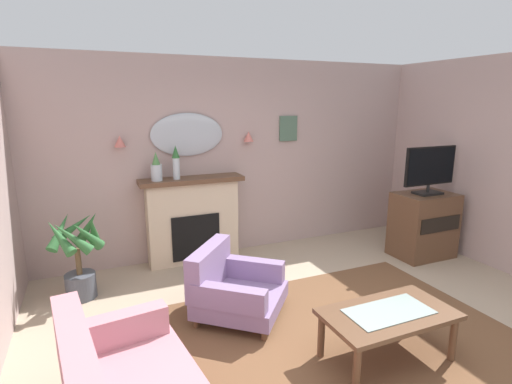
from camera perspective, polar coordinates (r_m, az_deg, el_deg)
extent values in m
cube|color=tan|center=(3.85, 13.70, -21.93)|extent=(6.57, 6.35, 0.10)
cube|color=#B29993|center=(5.62, -2.38, 5.03)|extent=(6.57, 0.10, 2.71)
cube|color=brown|center=(3.95, 11.91, -19.86)|extent=(3.20, 2.40, 0.01)
cube|color=beige|center=(5.38, -9.13, -4.31)|extent=(1.20, 0.28, 1.10)
cube|color=black|center=(5.34, -8.80, -6.35)|extent=(0.64, 0.12, 0.60)
cube|color=brown|center=(5.22, -9.31, 1.73)|extent=(1.36, 0.36, 0.06)
cylinder|color=silver|center=(5.09, -14.23, 2.73)|extent=(0.14, 0.14, 0.21)
cone|color=#4C8447|center=(5.06, -14.34, 4.77)|extent=(0.10, 0.10, 0.16)
cylinder|color=silver|center=(5.12, -11.49, 3.34)|extent=(0.09, 0.09, 0.28)
cone|color=#2D6633|center=(5.09, -11.60, 5.76)|extent=(0.10, 0.10, 0.16)
ellipsoid|color=#B2BCC6|center=(5.28, -9.94, 8.20)|extent=(0.96, 0.06, 0.56)
cone|color=#D17066|center=(5.11, -19.16, 6.96)|extent=(0.14, 0.14, 0.14)
cone|color=#D17066|center=(5.50, -1.08, 8.05)|extent=(0.14, 0.14, 0.14)
cube|color=#4C6B56|center=(5.82, 4.70, 9.17)|extent=(0.28, 0.03, 0.36)
cube|color=brown|center=(3.57, 18.68, -16.42)|extent=(1.10, 0.60, 0.04)
cube|color=#8C9E99|center=(3.56, 18.71, -16.08)|extent=(0.72, 0.36, 0.01)
cylinder|color=brown|center=(3.26, 14.40, -23.81)|extent=(0.06, 0.06, 0.40)
cylinder|color=brown|center=(3.86, 26.68, -18.58)|extent=(0.06, 0.06, 0.40)
cylinder|color=brown|center=(3.58, 9.44, -19.89)|extent=(0.06, 0.06, 0.40)
cylinder|color=brown|center=(4.13, 21.44, -15.89)|extent=(0.06, 0.06, 0.40)
cube|color=#B77A84|center=(3.42, -19.27, -18.21)|extent=(0.77, 0.25, 0.24)
cylinder|color=brown|center=(3.67, -13.19, -22.02)|extent=(0.07, 0.07, 0.10)
cylinder|color=brown|center=(3.58, -24.60, -23.96)|extent=(0.07, 0.07, 0.10)
cube|color=gray|center=(4.12, -2.18, -15.31)|extent=(1.13, 1.13, 0.16)
cube|color=gray|center=(4.10, -6.80, -10.81)|extent=(0.64, 0.71, 0.45)
cube|color=gray|center=(3.75, -3.96, -15.09)|extent=(0.64, 0.57, 0.22)
cube|color=gray|center=(4.33, -0.71, -11.06)|extent=(0.64, 0.57, 0.22)
cylinder|color=brown|center=(3.82, 1.20, -20.06)|extent=(0.06, 0.06, 0.10)
cylinder|color=brown|center=(4.39, 3.70, -15.39)|extent=(0.06, 0.06, 0.10)
cylinder|color=brown|center=(4.03, -8.66, -18.32)|extent=(0.06, 0.06, 0.10)
cylinder|color=brown|center=(4.57, -4.89, -14.18)|extent=(0.06, 0.06, 0.10)
cube|color=brown|center=(5.98, 23.08, -4.42)|extent=(0.80, 0.56, 0.90)
cube|color=black|center=(5.78, 25.19, -4.29)|extent=(0.68, 0.02, 0.20)
cube|color=black|center=(5.86, 23.62, -0.12)|extent=(0.36, 0.24, 0.03)
cylinder|color=black|center=(5.84, 23.68, 0.50)|extent=(0.04, 0.04, 0.10)
cube|color=black|center=(5.79, 23.96, 3.50)|extent=(0.84, 0.04, 0.52)
cube|color=black|center=(5.78, 24.11, 3.46)|extent=(0.80, 0.01, 0.48)
cylinder|color=#474C56|center=(4.88, -24.05, -12.31)|extent=(0.32, 0.32, 0.28)
cylinder|color=brown|center=(4.77, -24.37, -9.12)|extent=(0.06, 0.06, 0.30)
cone|color=#2D6633|center=(4.64, -22.53, -5.19)|extent=(0.15, 0.38, 0.43)
cone|color=#2D6633|center=(4.78, -23.22, -4.73)|extent=(0.35, 0.34, 0.44)
cone|color=#2D6633|center=(4.83, -24.98, -4.72)|extent=(0.46, 0.17, 0.35)
cone|color=#2D6633|center=(4.76, -26.57, -5.13)|extent=(0.32, 0.41, 0.40)
cone|color=#2D6633|center=(4.57, -26.60, -5.88)|extent=(0.35, 0.42, 0.38)
cone|color=#2D6633|center=(4.49, -25.11, -6.03)|extent=(0.42, 0.18, 0.40)
cone|color=#2D6633|center=(4.52, -23.35, -5.73)|extent=(0.38, 0.34, 0.42)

